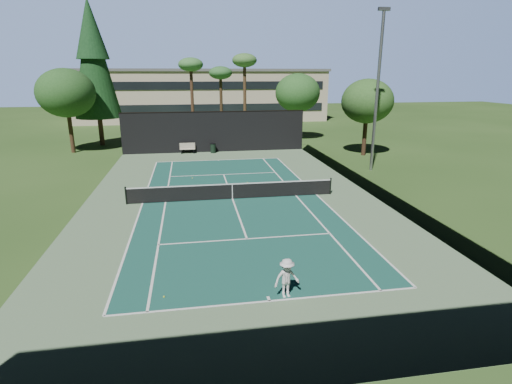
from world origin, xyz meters
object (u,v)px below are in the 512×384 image
(player, at_px, (287,278))
(tennis_ball_c, at_px, (248,183))
(tennis_ball_b, at_px, (220,185))
(park_bench, at_px, (187,148))
(tennis_ball_d, at_px, (192,178))
(tennis_net, at_px, (232,191))
(tennis_ball_a, at_px, (164,297))
(trash_bin, at_px, (213,148))

(player, height_order, tennis_ball_c, player)
(tennis_ball_b, relative_size, tennis_ball_c, 0.99)
(tennis_ball_c, relative_size, park_bench, 0.04)
(tennis_ball_d, bearing_deg, tennis_ball_b, -51.84)
(tennis_net, xyz_separation_m, tennis_ball_c, (1.50, 3.66, -0.52))
(tennis_ball_b, height_order, park_bench, park_bench)
(player, xyz_separation_m, tennis_ball_c, (0.85, 15.33, -0.69))
(player, height_order, tennis_ball_b, player)
(tennis_ball_a, distance_m, trash_bin, 26.72)
(player, bearing_deg, tennis_net, 82.28)
(player, distance_m, tennis_ball_b, 14.97)
(tennis_ball_b, bearing_deg, tennis_ball_a, -102.07)
(player, height_order, park_bench, player)
(tennis_ball_c, height_order, tennis_ball_d, tennis_ball_c)
(tennis_ball_d, distance_m, trash_bin, 10.10)
(tennis_ball_c, bearing_deg, player, -93.17)
(tennis_net, bearing_deg, player, -86.82)
(tennis_ball_b, xyz_separation_m, tennis_ball_c, (2.06, 0.43, 0.00))
(tennis_ball_a, relative_size, tennis_ball_d, 1.12)
(tennis_ball_d, bearing_deg, park_bench, 91.85)
(player, bearing_deg, tennis_ball_c, 75.93)
(player, relative_size, tennis_ball_c, 21.58)
(tennis_ball_b, distance_m, tennis_ball_d, 3.02)
(tennis_ball_c, height_order, trash_bin, trash_bin)
(tennis_ball_d, xyz_separation_m, park_bench, (-0.32, 10.04, 0.51))
(tennis_ball_c, xyz_separation_m, trash_bin, (-1.75, 11.80, 0.44))
(player, relative_size, tennis_ball_b, 21.90)
(player, xyz_separation_m, park_bench, (-3.40, 27.31, -0.18))
(tennis_net, height_order, trash_bin, tennis_net)
(tennis_net, xyz_separation_m, tennis_ball_a, (-3.61, -11.03, -0.52))
(tennis_net, xyz_separation_m, tennis_ball_d, (-2.43, 5.61, -0.52))
(tennis_ball_a, relative_size, tennis_ball_b, 1.10)
(tennis_ball_b, bearing_deg, trash_bin, 88.55)
(player, distance_m, tennis_ball_a, 4.36)
(tennis_ball_b, height_order, tennis_ball_c, same)
(player, bearing_deg, trash_bin, 81.00)
(tennis_net, bearing_deg, tennis_ball_b, 99.87)
(tennis_net, relative_size, park_bench, 8.60)
(tennis_ball_c, relative_size, trash_bin, 0.07)
(tennis_ball_a, bearing_deg, park_bench, 88.15)
(tennis_net, bearing_deg, tennis_ball_d, 113.40)
(player, xyz_separation_m, trash_bin, (-0.90, 27.13, -0.25))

